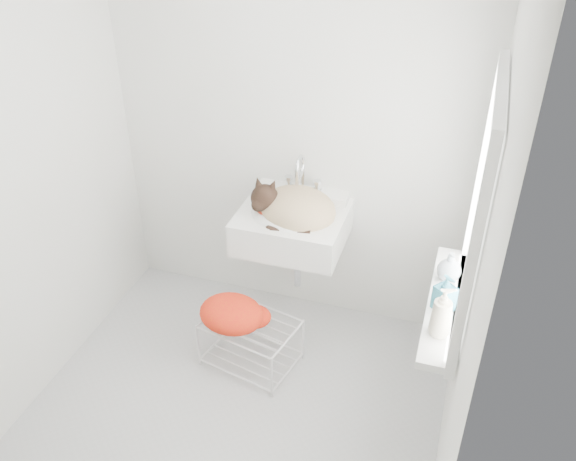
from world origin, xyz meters
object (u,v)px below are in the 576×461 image
(sink, at_px, (293,212))
(bottle_c, at_px, (447,279))
(bottle_b, at_px, (442,309))
(bottle_a, at_px, (438,334))
(cat, at_px, (294,208))
(wire_rack, at_px, (251,343))

(sink, height_order, bottle_c, sink)
(sink, height_order, bottle_b, sink)
(sink, bearing_deg, bottle_a, -40.59)
(sink, height_order, bottle_a, sink)
(bottle_c, bearing_deg, bottle_b, -90.00)
(bottle_a, distance_m, bottle_b, 0.18)
(bottle_b, bearing_deg, cat, 146.86)
(wire_rack, distance_m, bottle_a, 1.31)
(sink, bearing_deg, cat, -56.64)
(bottle_b, relative_size, bottle_c, 1.23)
(bottle_c, bearing_deg, wire_rack, -178.40)
(wire_rack, bearing_deg, cat, 69.53)
(cat, relative_size, bottle_b, 2.64)
(cat, relative_size, bottle_a, 2.36)
(bottle_a, xyz_separation_m, bottle_c, (0.00, 0.41, 0.00))
(bottle_c, bearing_deg, cat, 158.76)
(wire_rack, relative_size, bottle_b, 2.74)
(sink, xyz_separation_m, cat, (0.01, -0.02, 0.04))
(bottle_b, bearing_deg, sink, 146.41)
(sink, height_order, wire_rack, sink)
(bottle_b, bearing_deg, bottle_c, 90.00)
(wire_rack, height_order, bottle_c, bottle_c)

